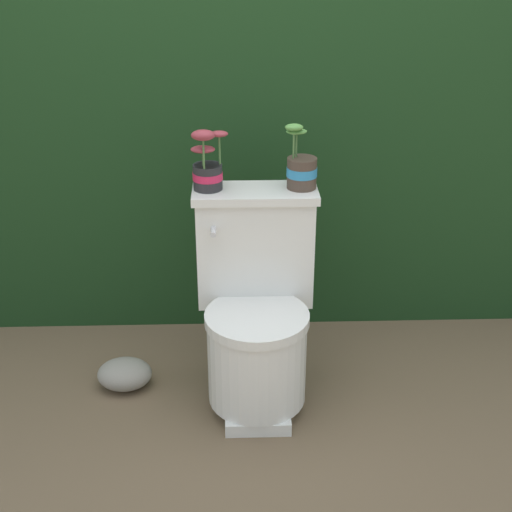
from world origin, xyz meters
TOP-DOWN VIEW (x-y plane):
  - ground_plane at (0.00, 0.00)m, footprint 12.00×12.00m
  - hedge_backdrop at (0.00, 1.04)m, footprint 3.95×0.87m
  - toilet at (0.06, 0.07)m, footprint 0.44×0.49m
  - potted_plant_left at (-0.11, 0.21)m, footprint 0.13×0.12m
  - potted_plant_midleft at (0.22, 0.21)m, footprint 0.12×0.11m
  - garden_stone at (-0.45, 0.14)m, footprint 0.21×0.17m

SIDE VIEW (x-z plane):
  - ground_plane at x=0.00m, z-range 0.00..0.00m
  - garden_stone at x=-0.45m, z-range 0.00..0.12m
  - toilet at x=0.06m, z-range -0.04..0.75m
  - hedge_backdrop at x=0.00m, z-range 0.00..1.64m
  - potted_plant_midleft at x=0.22m, z-range 0.74..0.98m
  - potted_plant_left at x=-0.11m, z-range 0.75..0.98m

